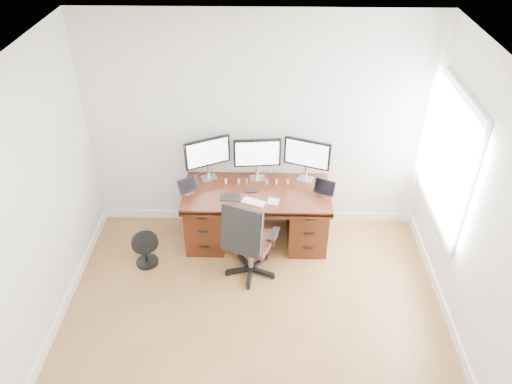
{
  "coord_description": "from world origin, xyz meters",
  "views": [
    {
      "loc": [
        0.11,
        -2.92,
        4.05
      ],
      "look_at": [
        0.0,
        1.5,
        0.95
      ],
      "focal_mm": 35.0,
      "sensor_mm": 36.0,
      "label": 1
    }
  ],
  "objects_px": {
    "desk": "(257,214)",
    "monitor_center": "(257,154)",
    "floor_fan": "(145,249)",
    "keyboard": "(254,202)",
    "office_chair": "(249,252)"
  },
  "relations": [
    {
      "from": "floor_fan",
      "to": "keyboard",
      "type": "relative_size",
      "value": 1.73
    },
    {
      "from": "desk",
      "to": "floor_fan",
      "type": "relative_size",
      "value": 3.78
    },
    {
      "from": "floor_fan",
      "to": "monitor_center",
      "type": "bearing_deg",
      "value": 8.82
    },
    {
      "from": "floor_fan",
      "to": "keyboard",
      "type": "xyz_separation_m",
      "value": [
        1.24,
        0.2,
        0.54
      ]
    },
    {
      "from": "desk",
      "to": "keyboard",
      "type": "relative_size",
      "value": 6.55
    },
    {
      "from": "desk",
      "to": "office_chair",
      "type": "height_order",
      "value": "office_chair"
    },
    {
      "from": "desk",
      "to": "monitor_center",
      "type": "relative_size",
      "value": 3.09
    },
    {
      "from": "office_chair",
      "to": "keyboard",
      "type": "bearing_deg",
      "value": 105.34
    },
    {
      "from": "desk",
      "to": "floor_fan",
      "type": "height_order",
      "value": "desk"
    },
    {
      "from": "desk",
      "to": "keyboard",
      "type": "distance_m",
      "value": 0.44
    },
    {
      "from": "office_chair",
      "to": "floor_fan",
      "type": "height_order",
      "value": "office_chair"
    },
    {
      "from": "office_chair",
      "to": "keyboard",
      "type": "relative_size",
      "value": 3.99
    },
    {
      "from": "desk",
      "to": "monitor_center",
      "type": "height_order",
      "value": "monitor_center"
    },
    {
      "from": "floor_fan",
      "to": "keyboard",
      "type": "bearing_deg",
      "value": -10.57
    },
    {
      "from": "floor_fan",
      "to": "office_chair",
      "type": "bearing_deg",
      "value": -27.38
    }
  ]
}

